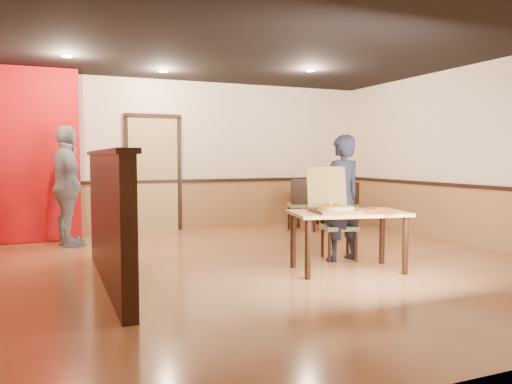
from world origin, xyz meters
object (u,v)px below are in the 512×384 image
main_table (348,220)px  diner (341,198)px  diner_chair (338,223)px  side_table (308,200)px  pizza_box (334,206)px  passerby (68,186)px  side_chair_right (345,203)px  side_chair_left (302,203)px  condiment (308,188)px

main_table → diner: diner is taller
diner_chair → side_table: bearing=84.1°
side_table → diner: 3.34m
diner_chair → side_table: 3.18m
diner → pizza_box: 0.69m
side_table → passerby: size_ratio=0.44×
side_chair_right → passerby: size_ratio=0.48×
side_table → passerby: (-4.50, -0.58, 0.41)m
diner → pizza_box: (-0.44, -0.52, -0.04)m
side_chair_right → side_table: (-0.46, 0.61, 0.03)m
side_chair_left → pizza_box: pizza_box is taller
pizza_box → condiment: bearing=76.1°
diner_chair → pizza_box: 0.87m
diner → condiment: size_ratio=11.47×
main_table → side_table: size_ratio=1.82×
side_chair_right → side_table: bearing=-65.4°
side_chair_left → condiment: (0.44, 0.58, 0.23)m
diner → condiment: diner is taller
diner → side_chair_right: bearing=-131.7°
passerby → main_table: bearing=-148.3°
diner → passerby: passerby is taller
pizza_box → main_table: bearing=-2.5°
diner_chair → side_chair_right: (1.63, 2.34, 0.01)m
diner_chair → side_chair_left: (0.70, 2.34, 0.05)m
side_chair_left → diner: 2.60m
diner_chair → diner: (-0.03, -0.14, 0.35)m
passerby → pizza_box: (2.86, -3.05, -0.14)m
side_chair_right → passerby: passerby is taller
diner_chair → passerby: size_ratio=0.47×
side_table → passerby: bearing=-172.7°
main_table → side_table: (1.47, 3.66, -0.09)m
main_table → side_table: 3.95m
main_table → pizza_box: (-0.18, 0.04, 0.18)m
side_chair_left → condiment: side_chair_left is taller
main_table → side_chair_right: bearing=68.9°
side_chair_left → side_table: side_chair_left is taller
diner → pizza_box: bearing=42.0°
side_chair_right → condiment: (-0.50, 0.58, 0.27)m
diner_chair → pizza_box: (-0.47, -0.66, 0.31)m
main_table → side_chair_left: bearing=83.1°
pizza_box → side_table: bearing=75.9°
side_table → diner: (-1.20, -3.10, 0.31)m
diner_chair → passerby: 4.12m
side_chair_left → passerby: 4.05m
main_table → diner_chair: (0.30, 0.70, -0.14)m
condiment → passerby: bearing=-173.1°
side_table → condiment: condiment is taller
diner_chair → side_chair_right: size_ratio=0.98×
side_chair_left → side_chair_right: 0.94m
side_chair_left → condiment: 0.76m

